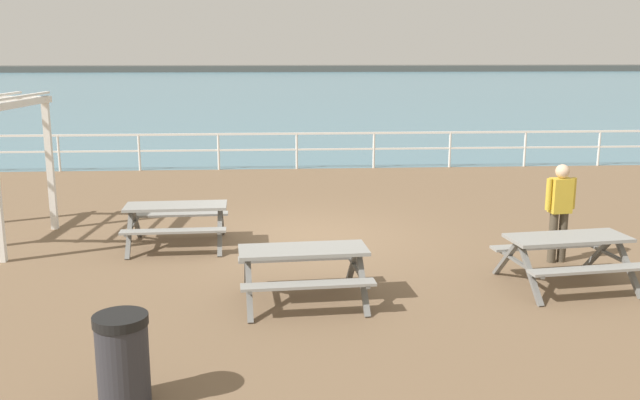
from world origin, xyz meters
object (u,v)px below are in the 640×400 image
picnic_table_near_left (176,215)px  visitor (560,207)px  litter_bin (123,360)px  picnic_table_near_right (303,261)px  picnic_table_mid_centre (567,249)px

picnic_table_near_left → visitor: size_ratio=1.12×
litter_bin → visitor: bearing=35.4°
picnic_table_near_right → litter_bin: size_ratio=2.00×
picnic_table_near_left → litter_bin: size_ratio=1.95×
picnic_table_near_left → picnic_table_near_right: bearing=-55.9°
picnic_table_near_left → picnic_table_near_right: (2.16, -2.94, 0.00)m
picnic_table_near_right → visitor: bearing=16.1°
picnic_table_near_left → picnic_table_near_right: size_ratio=0.98×
litter_bin → picnic_table_mid_centre: bearing=28.8°
picnic_table_near_left → picnic_table_near_right: same height
picnic_table_near_right → picnic_table_mid_centre: same height
picnic_table_mid_centre → visitor: visitor is taller
picnic_table_near_left → visitor: 6.63m
visitor → picnic_table_near_left: bearing=-109.4°
picnic_table_near_right → picnic_table_mid_centre: 3.99m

